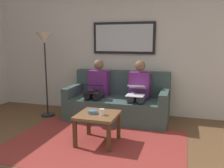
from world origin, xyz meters
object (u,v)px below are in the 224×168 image
bowl (93,112)px  laptop_white (136,91)px  person_right (97,87)px  person_left (139,89)px  laptop_black (92,88)px  framed_mirror (124,38)px  couch (118,102)px  cup (102,112)px  coffee_table (98,118)px  standing_lamp (45,47)px

bowl → laptop_white: 1.05m
person_right → person_left: bearing=180.0°
bowl → laptop_black: bearing=-68.5°
framed_mirror → person_left: (-0.41, 0.46, -0.94)m
couch → person_right: 0.51m
cup → laptop_white: bearing=-107.7°
coffee_table → person_right: size_ratio=0.51×
coffee_table → bowl: size_ratio=4.07×
bowl → laptop_black: size_ratio=0.42×
framed_mirror → bowl: framed_mirror is taller
laptop_black → framed_mirror: bearing=-120.2°
cup → couch: bearing=-85.3°
person_left → laptop_white: person_left is taller
cup → person_right: person_right is taller
cup → person_right: (0.51, -1.18, 0.11)m
cup → laptop_black: laptop_black is taller
person_left → person_right: same height
couch → bowl: 1.24m
cup → person_left: size_ratio=0.08×
person_left → laptop_black: 0.86m
person_right → standing_lamp: (1.00, 0.20, 0.76)m
bowl → laptop_black: laptop_black is taller
bowl → laptop_white: bearing=-116.2°
couch → person_left: size_ratio=1.68×
laptop_white → person_right: (0.82, -0.23, -0.02)m
laptop_white → laptop_black: (0.82, 0.02, -0.01)m
couch → laptop_black: (0.41, 0.32, 0.31)m
person_left → standing_lamp: bearing=6.2°
cup → person_right: bearing=-66.6°
standing_lamp → cup: bearing=146.9°
cup → bowl: (0.15, -0.02, -0.02)m
bowl → laptop_black: 1.00m
coffee_table → standing_lamp: size_ratio=0.35×
person_right → framed_mirror: bearing=-131.9°
bowl → person_right: bearing=-72.8°
framed_mirror → laptop_black: framed_mirror is taller
couch → bowl: (0.05, 1.23, 0.16)m
couch → cup: couch is taller
couch → framed_mirror: bearing=-90.0°
coffee_table → cup: 0.15m
person_left → bowl: bearing=68.4°
framed_mirror → cup: framed_mirror is taller
couch → person_right: person_right is taller
person_left → laptop_black: size_ratio=3.36×
bowl → coffee_table: bearing=-170.1°
couch → laptop_white: (-0.41, 0.30, 0.32)m
standing_lamp → bowl: bearing=144.7°
cup → laptop_black: size_ratio=0.27×
couch → laptop_white: 0.60m
cup → laptop_white: laptop_white is taller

